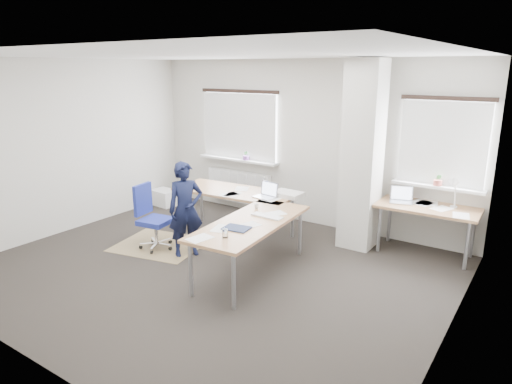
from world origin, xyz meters
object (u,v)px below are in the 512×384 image
Objects in this scene: task_chair at (154,231)px; person at (186,209)px; desk_side at (427,209)px; desk_main at (245,207)px.

person is at bearing -0.44° from task_chair.
person reaches higher than task_chair.
person reaches higher than desk_side.
person reaches higher than desk_main.
desk_side is (2.23, 1.38, -0.01)m from desk_main.
desk_side is 3.47m from person.
person is (-0.64, -0.57, -0.00)m from desk_main.
task_chair is 0.71× the size of person.
task_chair is (-1.22, -0.66, -0.42)m from desk_main.
task_chair is (-3.45, -2.03, -0.41)m from desk_side.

